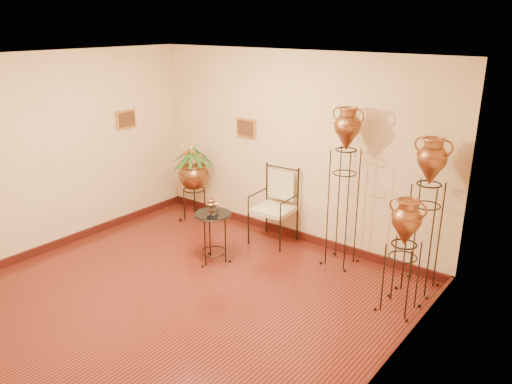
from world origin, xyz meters
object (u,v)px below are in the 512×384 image
Objects in this scene: amphora_mid at (425,215)px; side_table at (213,236)px; amphora_tall at (344,187)px; planter_urn at (193,172)px; armchair at (273,207)px.

side_table is (-2.51, -1.02, -0.61)m from amphora_mid.
planter_urn is at bearing -180.00° from amphora_tall.
side_table is at bearing -143.89° from amphora_tall.
side_table is (-1.40, -1.02, -0.74)m from amphora_tall.
amphora_tall is 1.26m from armchair.
planter_urn is 1.58× the size of side_table.
amphora_mid reaches higher than armchair.
armchair is at bearing 75.34° from side_table.
armchair reaches higher than side_table.
armchair is at bearing -180.00° from amphora_tall.
amphora_tall is 1.11m from amphora_mid.
side_table is at bearing -109.18° from armchair.
amphora_tall is 1.12× the size of amphora_mid.
amphora_tall is 2.79m from planter_urn.
amphora_mid is at bearing 0.00° from planter_urn.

